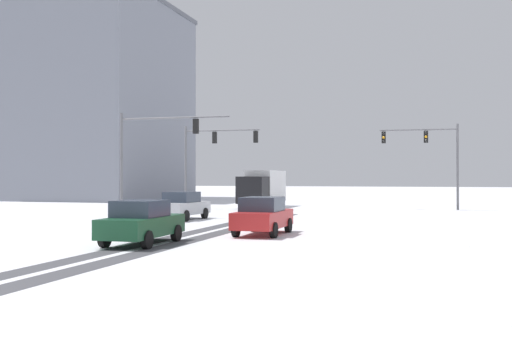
# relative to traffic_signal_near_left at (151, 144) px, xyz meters

# --- Properties ---
(wheel_track_left_lane) EXTENTS (0.84, 32.10, 0.01)m
(wheel_track_left_lane) POSITION_rel_traffic_signal_near_left_xyz_m (6.41, -10.67, -4.49)
(wheel_track_left_lane) COLOR #4C4C51
(wheel_track_left_lane) RESTS_ON ground
(wheel_track_right_lane) EXTENTS (0.90, 32.10, 0.01)m
(wheel_track_right_lane) POSITION_rel_traffic_signal_near_left_xyz_m (7.64, -10.67, -4.49)
(wheel_track_right_lane) COLOR #4C4C51
(wheel_track_right_lane) RESTS_ON ground
(traffic_signal_near_left) EXTENTS (7.17, 0.51, 6.50)m
(traffic_signal_near_left) POSITION_rel_traffic_signal_near_left_xyz_m (0.00, 0.00, 0.00)
(traffic_signal_near_left) COLOR slate
(traffic_signal_near_left) RESTS_ON ground
(traffic_signal_far_right) EXTENTS (5.82, 0.66, 6.50)m
(traffic_signal_far_right) POSITION_rel_traffic_signal_near_left_xyz_m (16.46, 13.79, 0.14)
(traffic_signal_far_right) COLOR slate
(traffic_signal_far_right) RESTS_ON ground
(traffic_signal_far_left) EXTENTS (6.14, 0.46, 6.50)m
(traffic_signal_far_left) POSITION_rel_traffic_signal_near_left_xyz_m (0.09, 9.98, 0.15)
(traffic_signal_far_left) COLOR slate
(traffic_signal_far_left) RESTS_ON ground
(car_silver_lead) EXTENTS (1.99, 4.18, 1.62)m
(car_silver_lead) POSITION_rel_traffic_signal_near_left_xyz_m (2.77, -1.51, -3.68)
(car_silver_lead) COLOR #B7BABF
(car_silver_lead) RESTS_ON ground
(car_red_second) EXTENTS (1.84, 4.10, 1.62)m
(car_red_second) POSITION_rel_traffic_signal_near_left_xyz_m (9.69, -8.69, -3.68)
(car_red_second) COLOR red
(car_red_second) RESTS_ON ground
(car_dark_green_third) EXTENTS (1.91, 4.14, 1.62)m
(car_dark_green_third) POSITION_rel_traffic_signal_near_left_xyz_m (6.45, -13.50, -3.68)
(car_dark_green_third) COLOR #194C2D
(car_dark_green_third) RESTS_ON ground
(box_truck_delivery) EXTENTS (2.31, 7.40, 3.02)m
(box_truck_delivery) POSITION_rel_traffic_signal_near_left_xyz_m (3.25, 13.57, -2.86)
(box_truck_delivery) COLOR black
(box_truck_delivery) RESTS_ON ground
(office_building_far_left_block) EXTENTS (21.55, 19.33, 22.31)m
(office_building_far_left_block) POSITION_rel_traffic_signal_near_left_xyz_m (-22.73, 26.66, 6.67)
(office_building_far_left_block) COLOR gray
(office_building_far_left_block) RESTS_ON ground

